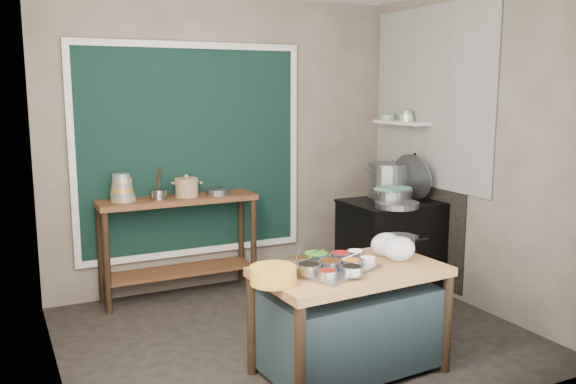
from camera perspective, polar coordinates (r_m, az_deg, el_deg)
name	(u,v)px	position (r m, az deg, el deg)	size (l,w,h in m)	color
floor	(294,336)	(4.99, 0.52, -13.28)	(3.50, 3.00, 0.02)	#2E2823
back_wall	(224,144)	(6.01, -5.98, 4.51)	(3.50, 0.02, 2.80)	#7B6F5F
left_wall	(46,175)	(4.15, -21.72, 1.53)	(0.02, 3.00, 2.80)	#7B6F5F
right_wall	(471,150)	(5.64, 16.77, 3.81)	(0.02, 3.00, 2.80)	#7B6F5F
curtain_panel	(191,151)	(5.86, -9.05, 3.82)	(2.10, 0.02, 1.90)	black
curtain_frame	(191,151)	(5.85, -9.02, 3.81)	(2.22, 0.03, 2.02)	beige
tile_panel	(431,97)	(6.01, 13.20, 8.61)	(0.02, 1.70, 1.70)	#B2B2AA
soot_patch	(420,214)	(6.22, 12.24, -2.01)	(0.01, 1.30, 1.30)	black
wall_shelf	(402,123)	(6.19, 10.59, 6.41)	(0.22, 0.70, 0.03)	beige
prep_table	(350,321)	(4.26, 5.78, -11.88)	(1.25, 0.72, 0.75)	olive
back_counter	(179,247)	(5.78, -10.15, -5.12)	(1.45, 0.40, 0.95)	#5D2E1A
stove_block	(393,247)	(5.97, 9.80, -5.13)	(0.90, 0.68, 0.85)	black
stove_top	(394,203)	(5.87, 9.92, -0.98)	(0.92, 0.69, 0.03)	black
condiment_tray	(334,269)	(4.05, 4.30, -7.23)	(0.55, 0.39, 0.02)	gray
condiment_bowls	(330,263)	(4.04, 3.95, -6.64)	(0.60, 0.49, 0.07)	gray
yellow_basin	(273,275)	(3.78, -1.39, -7.77)	(0.29, 0.29, 0.11)	#B77932
saucepan	(400,244)	(4.55, 10.45, -4.79)	(0.23, 0.23, 0.13)	gray
plastic_bag_a	(399,249)	(4.33, 10.36, -5.25)	(0.23, 0.20, 0.17)	white
plastic_bag_b	(386,244)	(4.43, 9.15, -4.87)	(0.23, 0.19, 0.17)	white
bowl_stack	(123,189)	(5.57, -15.21, 0.26)	(0.22, 0.22, 0.25)	tan
utensil_cup	(159,194)	(5.59, -12.01, -0.23)	(0.15, 0.15, 0.09)	gray
ceramic_crock	(187,188)	(5.68, -9.46, 0.33)	(0.23, 0.23, 0.15)	#977952
wide_bowl	(218,192)	(5.75, -6.58, 0.01)	(0.22, 0.22, 0.05)	gray
stock_pot	(388,180)	(6.04, 9.38, 1.10)	(0.43, 0.43, 0.34)	gray
pot_lid	(412,177)	(5.94, 11.55, 1.41)	(0.45, 0.45, 0.02)	gray
steamer	(393,196)	(5.79, 9.78, -0.36)	(0.38, 0.38, 0.12)	gray
green_cloth	(393,188)	(5.78, 9.80, 0.34)	(0.28, 0.22, 0.02)	#538D73
shallow_pan	(397,205)	(5.55, 10.15, -1.17)	(0.39, 0.39, 0.05)	gray
shelf_bowl_stack	(407,116)	(6.13, 11.03, 6.97)	(0.13, 0.13, 0.11)	silver
shelf_bowl_green	(387,117)	(6.38, 9.29, 6.93)	(0.16, 0.16, 0.06)	gray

